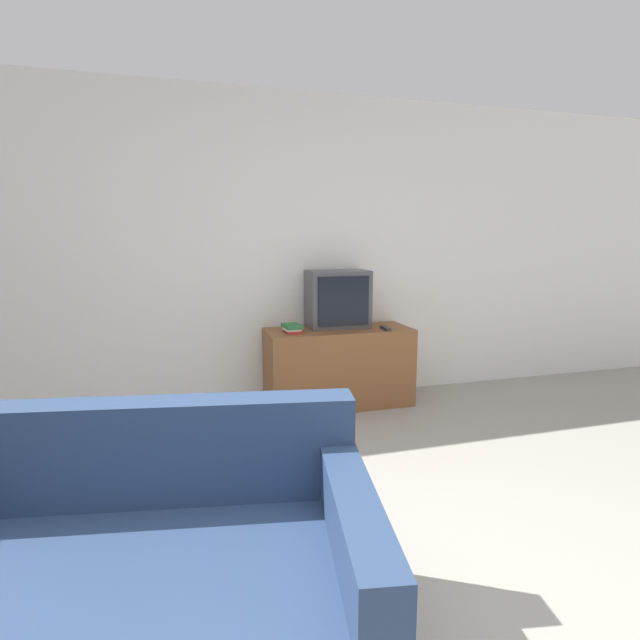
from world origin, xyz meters
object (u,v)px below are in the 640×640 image
(television, at_px, (338,299))
(remote_on_stand, at_px, (385,328))
(couch, at_px, (119,592))
(tv_stand, at_px, (339,367))
(book_stack, at_px, (292,328))

(television, xyz_separation_m, remote_on_stand, (0.34, -0.23, -0.23))
(couch, bearing_deg, television, 67.06)
(remote_on_stand, bearing_deg, tv_stand, 158.97)
(couch, bearing_deg, book_stack, 73.65)
(television, xyz_separation_m, book_stack, (-0.43, -0.13, -0.21))
(television, relative_size, couch, 0.29)
(book_stack, height_order, remote_on_stand, book_stack)
(television, height_order, couch, television)
(remote_on_stand, bearing_deg, book_stack, 172.87)
(tv_stand, height_order, couch, couch)
(tv_stand, xyz_separation_m, remote_on_stand, (0.36, -0.14, 0.34))
(television, relative_size, remote_on_stand, 3.00)
(tv_stand, distance_m, couch, 2.77)
(couch, height_order, remote_on_stand, couch)
(tv_stand, height_order, book_stack, book_stack)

